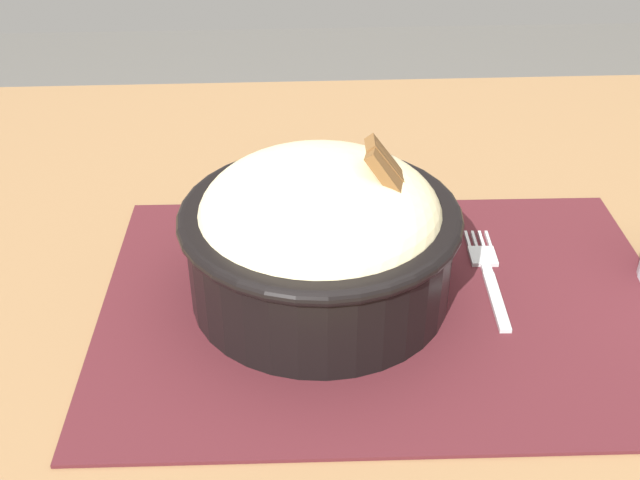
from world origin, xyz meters
name	(u,v)px	position (x,y,z in m)	size (l,w,h in m)	color
table	(340,373)	(0.00, 0.00, 0.69)	(1.06, 0.89, 0.78)	olive
placemat	(386,303)	(0.03, -0.02, 0.78)	(0.44, 0.31, 0.00)	#47191E
bowl	(320,233)	(-0.02, 0.00, 0.84)	(0.24, 0.24, 0.13)	black
fork	(488,272)	(0.12, 0.02, 0.78)	(0.02, 0.13, 0.00)	#B8B8B8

